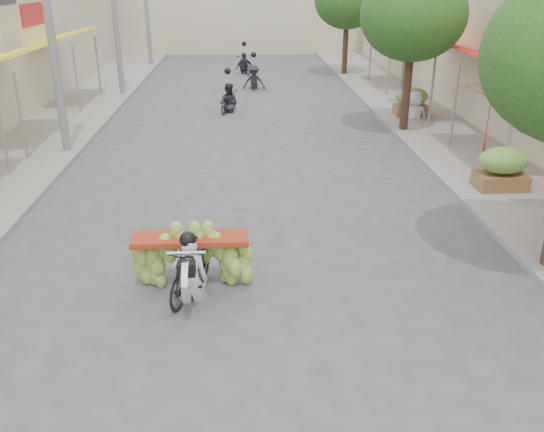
{
  "coord_description": "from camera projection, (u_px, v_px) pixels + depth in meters",
  "views": [
    {
      "loc": [
        -0.13,
        -5.06,
        4.99
      ],
      "look_at": [
        0.36,
        4.19,
        1.1
      ],
      "focal_mm": 38.0,
      "sensor_mm": 36.0,
      "label": 1
    }
  ],
  "objects": [
    {
      "name": "pedestrian",
      "position": [
        416.0,
        91.0,
        20.81
      ],
      "size": [
        0.96,
        0.57,
        1.94
      ],
      "rotation": [
        0.0,
        0.0,
        3.14
      ],
      "color": "silver",
      "rests_on": "ground"
    },
    {
      "name": "produce_crate_far",
      "position": [
        412.0,
        99.0,
        21.36
      ],
      "size": [
        1.2,
        0.88,
        1.16
      ],
      "color": "brown",
      "rests_on": "ground"
    },
    {
      "name": "bg_motorbike_a",
      "position": [
        228.0,
        92.0,
        22.33
      ],
      "size": [
        0.99,
        1.52,
        1.95
      ],
      "color": "black",
      "rests_on": "ground"
    },
    {
      "name": "utility_pole_far",
      "position": [
        113.0,
        0.0,
        24.1
      ],
      "size": [
        0.6,
        0.24,
        8.0
      ],
      "color": "slate",
      "rests_on": "ground"
    },
    {
      "name": "bg_motorbike_c",
      "position": [
        244.0,
        59.0,
        31.01
      ],
      "size": [
        1.09,
        1.7,
        1.95
      ],
      "color": "black",
      "rests_on": "ground"
    },
    {
      "name": "street_tree_far",
      "position": [
        347.0,
        0.0,
        29.33
      ],
      "size": [
        3.4,
        3.4,
        5.25
      ],
      "color": "#3A2719",
      "rests_on": "ground"
    },
    {
      "name": "utility_pole_mid",
      "position": [
        48.0,
        13.0,
        15.81
      ],
      "size": [
        0.6,
        0.24,
        8.0
      ],
      "color": "slate",
      "rests_on": "ground"
    },
    {
      "name": "produce_crate_mid",
      "position": [
        503.0,
        165.0,
        13.99
      ],
      "size": [
        1.2,
        0.88,
        1.16
      ],
      "color": "brown",
      "rests_on": "ground"
    },
    {
      "name": "banana_motorbike",
      "position": [
        190.0,
        256.0,
        9.56
      ],
      "size": [
        2.2,
        1.84,
        2.01
      ],
      "color": "black",
      "rests_on": "ground"
    },
    {
      "name": "market_umbrella",
      "position": [
        495.0,
        80.0,
        14.39
      ],
      "size": [
        2.46,
        2.46,
        1.94
      ],
      "rotation": [
        0.0,
        0.0,
        -0.17
      ],
      "color": "red",
      "rests_on": "ground"
    },
    {
      "name": "sidewalk_left",
      "position": [
        45.0,
        128.0,
        20.03
      ],
      "size": [
        4.0,
        60.0,
        0.12
      ],
      "primitive_type": "cube",
      "color": "gray",
      "rests_on": "ground"
    },
    {
      "name": "street_tree_mid",
      "position": [
        413.0,
        16.0,
        18.28
      ],
      "size": [
        3.4,
        3.4,
        5.25
      ],
      "color": "#3A2719",
      "rests_on": "ground"
    },
    {
      "name": "bg_motorbike_b",
      "position": [
        254.0,
        71.0,
        26.79
      ],
      "size": [
        1.08,
        1.77,
        1.95
      ],
      "color": "black",
      "rests_on": "ground"
    },
    {
      "name": "sidewalk_right",
      "position": [
        439.0,
        123.0,
        20.73
      ],
      "size": [
        4.0,
        60.0,
        0.12
      ],
      "primitive_type": "cube",
      "color": "gray",
      "rests_on": "ground"
    }
  ]
}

